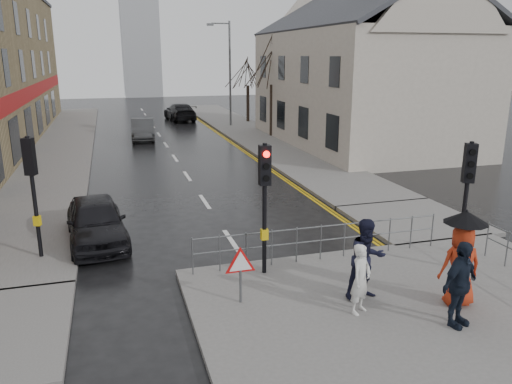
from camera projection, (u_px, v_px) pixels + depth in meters
ground at (259, 281)px, 12.78m from camera, size 120.00×120.00×0.00m
near_pavement at (446, 331)px, 10.34m from camera, size 10.00×9.00×0.14m
left_pavement at (61, 144)px, 32.28m from camera, size 4.00×44.00×0.14m
right_pavement at (246, 131)px, 37.65m from camera, size 4.00×40.00×0.14m
pavement_bridge_right at (413, 220)px, 17.30m from camera, size 4.00×4.20×0.14m
building_right_cream at (359, 69)px, 31.42m from camera, size 9.00×16.40×10.10m
church_tower at (140, 29)px, 68.16m from camera, size 5.00×5.00×18.00m
traffic_signal_near_left at (265, 186)px, 12.36m from camera, size 0.28×0.27×3.40m
traffic_signal_near_right at (467, 184)px, 12.61m from camera, size 0.34×0.33×3.40m
traffic_signal_far_left at (32, 176)px, 13.41m from camera, size 0.34×0.33×3.40m
guard_railing_front at (321, 235)px, 13.64m from camera, size 7.14×0.04×1.00m
warning_sign at (240, 266)px, 11.17m from camera, size 0.80×0.07×1.35m
street_lamp at (228, 67)px, 39.02m from camera, size 1.83×0.25×8.00m
tree_near at (272, 62)px, 33.81m from camera, size 2.40×2.40×6.58m
tree_far at (248, 70)px, 41.53m from camera, size 2.40×2.40×5.64m
pedestrian_a at (361, 279)px, 10.77m from camera, size 0.69×0.63×1.58m
pedestrian_b at (367, 259)px, 11.38m from camera, size 0.97×0.78×1.91m
pedestrian_with_umbrella at (462, 256)px, 11.03m from camera, size 1.01×0.96×2.21m
pedestrian_d at (460, 284)px, 10.20m from camera, size 1.18×0.80×1.85m
car_parked at (96, 221)px, 15.21m from camera, size 2.04×4.29×1.42m
car_mid at (143, 129)px, 34.07m from camera, size 1.71×4.32×1.40m
car_far at (180, 112)px, 44.06m from camera, size 2.50×5.33×1.51m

